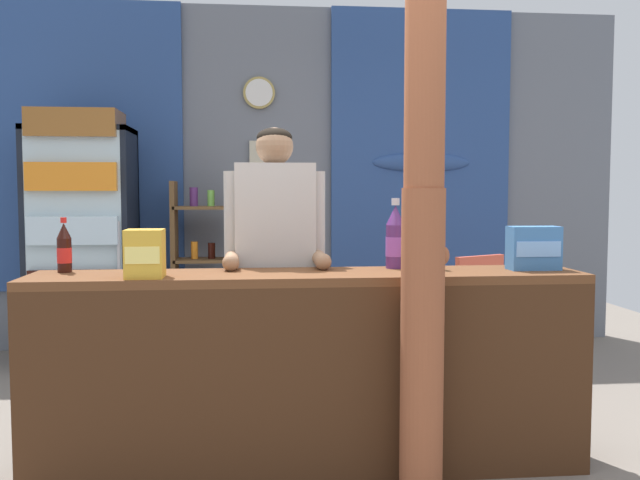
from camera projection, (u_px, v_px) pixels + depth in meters
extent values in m
plane|color=slate|center=(296.00, 411.00, 4.05)|extent=(7.71, 7.71, 0.00)
cube|color=slate|center=(281.00, 178.00, 5.77)|extent=(5.74, 0.12, 2.80)
cube|color=#2D4C89|center=(84.00, 147.00, 5.50)|extent=(1.56, 0.04, 2.31)
ellipsoid|color=#2D4C89|center=(84.00, 161.00, 5.49)|extent=(0.86, 0.10, 0.16)
cube|color=#2D4C89|center=(421.00, 149.00, 5.78)|extent=(1.52, 0.04, 2.31)
ellipsoid|color=#2D4C89|center=(421.00, 163.00, 5.77)|extent=(0.84, 0.10, 0.16)
cylinder|color=tan|center=(259.00, 93.00, 5.62)|extent=(0.26, 0.03, 0.26)
cylinder|color=white|center=(259.00, 93.00, 5.61)|extent=(0.22, 0.01, 0.22)
cube|color=beige|center=(264.00, 152.00, 5.66)|extent=(0.24, 0.02, 0.18)
cube|color=brown|center=(310.00, 277.00, 3.16)|extent=(2.53, 0.44, 0.04)
cube|color=#432715|center=(314.00, 387.00, 3.00)|extent=(2.53, 0.04, 0.88)
cube|color=#432715|center=(37.00, 382.00, 3.07)|extent=(0.08, 0.40, 0.88)
cube|color=#432715|center=(562.00, 368.00, 3.32)|extent=(0.08, 0.40, 0.88)
cylinder|color=#995133|center=(422.00, 344.00, 2.89)|extent=(0.18, 0.18, 1.31)
cylinder|color=#995133|center=(426.00, 27.00, 2.79)|extent=(0.17, 0.17, 1.31)
ellipsoid|color=#995133|center=(442.00, 255.00, 2.87)|extent=(0.06, 0.05, 0.08)
cube|color=black|center=(91.00, 244.00, 5.39)|extent=(0.74, 0.04, 1.76)
cube|color=black|center=(35.00, 247.00, 5.10)|extent=(0.04, 0.56, 1.76)
cube|color=black|center=(131.00, 246.00, 5.17)|extent=(0.04, 0.56, 1.76)
cube|color=black|center=(81.00, 130.00, 5.08)|extent=(0.74, 0.56, 0.04)
cube|color=black|center=(86.00, 357.00, 5.20)|extent=(0.74, 0.56, 0.08)
cube|color=silver|center=(74.00, 242.00, 4.87)|extent=(0.68, 0.02, 1.60)
cylinder|color=#B7B7BC|center=(119.00, 249.00, 4.87)|extent=(0.02, 0.02, 0.40)
cube|color=silver|center=(85.00, 293.00, 5.16)|extent=(0.66, 0.48, 0.02)
cube|color=black|center=(81.00, 280.00, 5.04)|extent=(0.62, 0.44, 0.20)
cube|color=silver|center=(83.00, 243.00, 5.13)|extent=(0.66, 0.48, 0.02)
cube|color=silver|center=(79.00, 229.00, 5.02)|extent=(0.62, 0.44, 0.20)
cube|color=silver|center=(82.00, 192.00, 5.11)|extent=(0.66, 0.48, 0.02)
cube|color=orange|center=(78.00, 177.00, 4.99)|extent=(0.62, 0.44, 0.20)
cube|color=silver|center=(81.00, 141.00, 5.08)|extent=(0.66, 0.48, 0.02)
cube|color=brown|center=(77.00, 125.00, 4.96)|extent=(0.62, 0.44, 0.20)
cube|color=brown|center=(175.00, 269.00, 5.36)|extent=(0.04, 0.28, 1.37)
cube|color=brown|center=(232.00, 269.00, 5.40)|extent=(0.04, 0.28, 1.37)
cube|color=brown|center=(203.00, 208.00, 5.35)|extent=(0.44, 0.28, 0.02)
cylinder|color=#56286B|center=(194.00, 197.00, 5.33)|extent=(0.06, 0.06, 0.15)
cylinder|color=#75C64C|center=(211.00, 198.00, 5.35)|extent=(0.06, 0.06, 0.12)
cube|color=brown|center=(203.00, 260.00, 5.37)|extent=(0.44, 0.28, 0.02)
cylinder|color=orange|center=(194.00, 250.00, 5.36)|extent=(0.05, 0.05, 0.14)
cylinder|color=black|center=(212.00, 251.00, 5.38)|extent=(0.06, 0.06, 0.12)
cube|color=brown|center=(204.00, 312.00, 5.40)|extent=(0.44, 0.28, 0.02)
cylinder|color=#56286B|center=(195.00, 304.00, 5.39)|extent=(0.06, 0.06, 0.11)
cylinder|color=#56286B|center=(212.00, 302.00, 5.40)|extent=(0.07, 0.07, 0.13)
cube|color=#E5563D|center=(458.00, 313.00, 4.81)|extent=(0.59, 0.59, 0.04)
cube|color=#E5563D|center=(480.00, 285.00, 4.63)|extent=(0.39, 0.23, 0.40)
cylinder|color=#E5563D|center=(458.00, 336.00, 5.09)|extent=(0.04, 0.04, 0.44)
cylinder|color=#E5563D|center=(419.00, 342.00, 4.88)|extent=(0.04, 0.04, 0.44)
cylinder|color=#E5563D|center=(497.00, 346.00, 4.77)|extent=(0.04, 0.04, 0.44)
cylinder|color=#E5563D|center=(457.00, 353.00, 4.56)|extent=(0.04, 0.04, 0.44)
cube|color=#E5563D|center=(479.00, 294.00, 4.91)|extent=(0.22, 0.37, 0.03)
cube|color=#E5563D|center=(437.00, 299.00, 4.69)|extent=(0.22, 0.37, 0.03)
cylinder|color=#28282D|center=(259.00, 360.00, 3.54)|extent=(0.11, 0.11, 0.86)
cylinder|color=#28282D|center=(292.00, 359.00, 3.55)|extent=(0.11, 0.11, 0.86)
cube|color=#BCB7B2|center=(275.00, 220.00, 3.49)|extent=(0.40, 0.20, 0.58)
sphere|color=#997051|center=(275.00, 146.00, 3.47)|extent=(0.19, 0.19, 0.19)
ellipsoid|color=black|center=(274.00, 138.00, 3.47)|extent=(0.18, 0.18, 0.10)
cylinder|color=#BCB7B2|center=(232.00, 214.00, 3.47)|extent=(0.08, 0.08, 0.43)
cylinder|color=#997051|center=(231.00, 260.00, 3.34)|extent=(0.07, 0.26, 0.07)
sphere|color=#997051|center=(231.00, 263.00, 3.21)|extent=(0.08, 0.08, 0.08)
cylinder|color=#BCB7B2|center=(317.00, 214.00, 3.51)|extent=(0.08, 0.08, 0.43)
cylinder|color=#997051|center=(320.00, 259.00, 3.38)|extent=(0.07, 0.26, 0.07)
sphere|color=#997051|center=(323.00, 262.00, 3.25)|extent=(0.08, 0.08, 0.08)
cylinder|color=#56286B|center=(395.00, 247.00, 3.33)|extent=(0.09, 0.09, 0.21)
cone|color=#56286B|center=(395.00, 215.00, 3.32)|extent=(0.09, 0.09, 0.10)
cylinder|color=silver|center=(396.00, 202.00, 3.32)|extent=(0.04, 0.04, 0.03)
cylinder|color=purple|center=(395.00, 247.00, 3.33)|extent=(0.09, 0.09, 0.09)
cylinder|color=black|center=(64.00, 255.00, 3.16)|extent=(0.06, 0.06, 0.16)
cone|color=black|center=(64.00, 231.00, 3.16)|extent=(0.06, 0.06, 0.07)
cylinder|color=red|center=(63.00, 220.00, 3.15)|extent=(0.03, 0.03, 0.03)
cylinder|color=red|center=(64.00, 255.00, 3.16)|extent=(0.07, 0.07, 0.07)
cylinder|color=#75C64C|center=(432.00, 255.00, 3.29)|extent=(0.07, 0.07, 0.14)
cone|color=#75C64C|center=(433.00, 234.00, 3.28)|extent=(0.07, 0.07, 0.06)
cylinder|color=black|center=(433.00, 226.00, 3.28)|extent=(0.03, 0.03, 0.02)
cylinder|color=yellow|center=(432.00, 255.00, 3.29)|extent=(0.07, 0.07, 0.06)
cube|color=gold|center=(145.00, 254.00, 2.97)|extent=(0.16, 0.15, 0.21)
cube|color=#FFE26D|center=(142.00, 255.00, 2.89)|extent=(0.14, 0.00, 0.07)
cube|color=#3D75B7|center=(534.00, 248.00, 3.27)|extent=(0.24, 0.11, 0.21)
cube|color=#7CB5F7|center=(539.00, 249.00, 3.21)|extent=(0.21, 0.00, 0.07)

